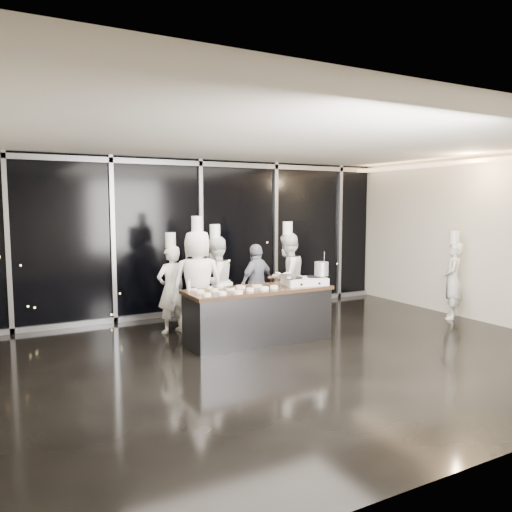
{
  "coord_description": "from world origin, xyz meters",
  "views": [
    {
      "loc": [
        -3.91,
        -6.23,
        2.29
      ],
      "look_at": [
        0.11,
        1.2,
        1.4
      ],
      "focal_mm": 35.0,
      "sensor_mm": 36.0,
      "label": 1
    }
  ],
  "objects_px": {
    "stock_pot": "(321,269)",
    "chef_center": "(215,282)",
    "demo_counter": "(259,314)",
    "stove": "(305,281)",
    "guest": "(257,283)",
    "frying_pan": "(287,276)",
    "chef_far_left": "(171,288)",
    "chef_side": "(453,279)",
    "chef_right": "(287,277)",
    "chef_left": "(198,282)"
  },
  "relations": [
    {
      "from": "stock_pot",
      "to": "chef_center",
      "type": "xyz_separation_m",
      "value": [
        -1.42,
        1.34,
        -0.31
      ]
    },
    {
      "from": "demo_counter",
      "to": "stove",
      "type": "height_order",
      "value": "stove"
    },
    {
      "from": "stock_pot",
      "to": "guest",
      "type": "relative_size",
      "value": 0.16
    },
    {
      "from": "demo_counter",
      "to": "chef_center",
      "type": "bearing_deg",
      "value": 101.35
    },
    {
      "from": "stove",
      "to": "chef_center",
      "type": "relative_size",
      "value": 0.4
    },
    {
      "from": "frying_pan",
      "to": "chef_far_left",
      "type": "height_order",
      "value": "chef_far_left"
    },
    {
      "from": "frying_pan",
      "to": "stock_pot",
      "type": "height_order",
      "value": "stock_pot"
    },
    {
      "from": "demo_counter",
      "to": "stock_pot",
      "type": "height_order",
      "value": "stock_pot"
    },
    {
      "from": "guest",
      "to": "chef_side",
      "type": "bearing_deg",
      "value": 134.99
    },
    {
      "from": "chef_right",
      "to": "stove",
      "type": "bearing_deg",
      "value": 51.31
    },
    {
      "from": "chef_left",
      "to": "guest",
      "type": "relative_size",
      "value": 1.36
    },
    {
      "from": "chef_side",
      "to": "frying_pan",
      "type": "bearing_deg",
      "value": -44.82
    },
    {
      "from": "stock_pot",
      "to": "chef_right",
      "type": "relative_size",
      "value": 0.12
    },
    {
      "from": "chef_side",
      "to": "chef_right",
      "type": "bearing_deg",
      "value": -65.22
    },
    {
      "from": "chef_center",
      "to": "chef_far_left",
      "type": "bearing_deg",
      "value": -23.5
    },
    {
      "from": "guest",
      "to": "chef_right",
      "type": "xyz_separation_m",
      "value": [
        0.6,
        -0.14,
        0.1
      ]
    },
    {
      "from": "guest",
      "to": "stove",
      "type": "bearing_deg",
      "value": 79.22
    },
    {
      "from": "chef_center",
      "to": "chef_right",
      "type": "xyz_separation_m",
      "value": [
        1.45,
        -0.17,
        0.01
      ]
    },
    {
      "from": "frying_pan",
      "to": "chef_left",
      "type": "distance_m",
      "value": 1.54
    },
    {
      "from": "chef_right",
      "to": "chef_center",
      "type": "bearing_deg",
      "value": -28.03
    },
    {
      "from": "chef_far_left",
      "to": "guest",
      "type": "bearing_deg",
      "value": 162.75
    },
    {
      "from": "stove",
      "to": "frying_pan",
      "type": "height_order",
      "value": "frying_pan"
    },
    {
      "from": "demo_counter",
      "to": "chef_left",
      "type": "relative_size",
      "value": 1.18
    },
    {
      "from": "frying_pan",
      "to": "chef_left",
      "type": "relative_size",
      "value": 0.26
    },
    {
      "from": "chef_right",
      "to": "chef_far_left",
      "type": "bearing_deg",
      "value": -26.06
    },
    {
      "from": "frying_pan",
      "to": "chef_side",
      "type": "distance_m",
      "value": 3.71
    },
    {
      "from": "guest",
      "to": "frying_pan",
      "type": "bearing_deg",
      "value": 63.89
    },
    {
      "from": "chef_far_left",
      "to": "chef_side",
      "type": "xyz_separation_m",
      "value": [
        5.29,
        -1.61,
        -0.01
      ]
    },
    {
      "from": "guest",
      "to": "chef_right",
      "type": "bearing_deg",
      "value": 145.37
    },
    {
      "from": "chef_center",
      "to": "chef_right",
      "type": "height_order",
      "value": "chef_right"
    },
    {
      "from": "frying_pan",
      "to": "chef_side",
      "type": "xyz_separation_m",
      "value": [
        3.69,
        -0.32,
        -0.27
      ]
    },
    {
      "from": "chef_left",
      "to": "chef_right",
      "type": "relative_size",
      "value": 1.07
    },
    {
      "from": "stock_pot",
      "to": "guest",
      "type": "height_order",
      "value": "guest"
    },
    {
      "from": "demo_counter",
      "to": "guest",
      "type": "distance_m",
      "value": 1.36
    },
    {
      "from": "chef_far_left",
      "to": "chef_center",
      "type": "bearing_deg",
      "value": 163.21
    },
    {
      "from": "stove",
      "to": "stock_pot",
      "type": "distance_m",
      "value": 0.38
    },
    {
      "from": "demo_counter",
      "to": "chef_right",
      "type": "height_order",
      "value": "chef_right"
    },
    {
      "from": "frying_pan",
      "to": "chef_center",
      "type": "bearing_deg",
      "value": 129.41
    },
    {
      "from": "stove",
      "to": "chef_far_left",
      "type": "distance_m",
      "value": 2.36
    },
    {
      "from": "chef_far_left",
      "to": "guest",
      "type": "distance_m",
      "value": 1.7
    },
    {
      "from": "demo_counter",
      "to": "guest",
      "type": "xyz_separation_m",
      "value": [
        0.61,
        1.18,
        0.31
      ]
    },
    {
      "from": "stove",
      "to": "chef_far_left",
      "type": "bearing_deg",
      "value": 154.23
    },
    {
      "from": "stock_pot",
      "to": "chef_side",
      "type": "height_order",
      "value": "chef_side"
    },
    {
      "from": "demo_counter",
      "to": "chef_side",
      "type": "distance_m",
      "value": 4.23
    },
    {
      "from": "stock_pot",
      "to": "chef_side",
      "type": "bearing_deg",
      "value": -4.69
    },
    {
      "from": "frying_pan",
      "to": "guest",
      "type": "height_order",
      "value": "guest"
    },
    {
      "from": "chef_left",
      "to": "guest",
      "type": "bearing_deg",
      "value": -153.71
    },
    {
      "from": "demo_counter",
      "to": "frying_pan",
      "type": "xyz_separation_m",
      "value": [
        0.51,
        -0.06,
        0.61
      ]
    },
    {
      "from": "chef_center",
      "to": "chef_side",
      "type": "xyz_separation_m",
      "value": [
        4.44,
        -1.59,
        -0.06
      ]
    },
    {
      "from": "chef_far_left",
      "to": "chef_center",
      "type": "height_order",
      "value": "chef_center"
    }
  ]
}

